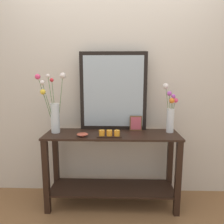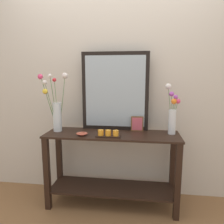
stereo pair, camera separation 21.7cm
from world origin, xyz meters
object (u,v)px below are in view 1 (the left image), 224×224
at_px(tall_vase_left, 54,109).
at_px(candle_tray, 109,134).
at_px(picture_frame_small, 136,123).
at_px(mirror_leaning, 113,92).
at_px(vase_right, 170,112).
at_px(decorative_bowl, 82,134).
at_px(console_table, 112,162).

distance_m(tall_vase_left, candle_tray, 0.64).
bearing_deg(picture_frame_small, mirror_leaning, 169.37).
distance_m(vase_right, decorative_bowl, 0.94).
bearing_deg(console_table, tall_vase_left, 178.19).
height_order(tall_vase_left, decorative_bowl, tall_vase_left).
bearing_deg(tall_vase_left, candle_tray, -13.41).
distance_m(tall_vase_left, vase_right, 1.21).
bearing_deg(decorative_bowl, tall_vase_left, 157.75).
height_order(console_table, mirror_leaning, mirror_leaning).
relative_size(picture_frame_small, decorative_bowl, 1.44).
bearing_deg(mirror_leaning, decorative_bowl, -136.07).
xyz_separation_m(tall_vase_left, candle_tray, (0.58, -0.14, -0.22)).
bearing_deg(tall_vase_left, console_table, -1.81).
distance_m(console_table, vase_right, 0.81).
distance_m(console_table, decorative_bowl, 0.46).
xyz_separation_m(picture_frame_small, decorative_bowl, (-0.54, -0.24, -0.06)).
bearing_deg(tall_vase_left, mirror_leaning, 14.64).
xyz_separation_m(console_table, picture_frame_small, (0.26, 0.13, 0.40)).
bearing_deg(candle_tray, picture_frame_small, 42.27).
bearing_deg(mirror_leaning, picture_frame_small, -10.63).
height_order(tall_vase_left, candle_tray, tall_vase_left).
height_order(vase_right, picture_frame_small, vase_right).
bearing_deg(decorative_bowl, picture_frame_small, 23.92).
distance_m(console_table, tall_vase_left, 0.82).
relative_size(console_table, mirror_leaning, 1.64).
height_order(vase_right, candle_tray, vase_right).
height_order(mirror_leaning, vase_right, mirror_leaning).
bearing_deg(vase_right, candle_tray, -162.22).
bearing_deg(decorative_bowl, mirror_leaning, 43.93).
height_order(mirror_leaning, picture_frame_small, mirror_leaning).
height_order(mirror_leaning, candle_tray, mirror_leaning).
relative_size(vase_right, candle_tray, 2.10).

